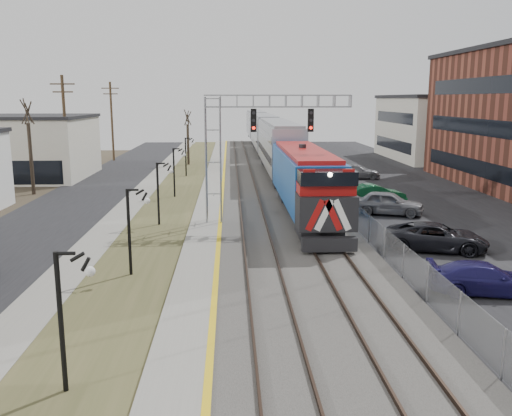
{
  "coord_description": "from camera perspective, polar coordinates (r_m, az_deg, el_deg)",
  "views": [
    {
      "loc": [
        0.55,
        -5.75,
        7.89
      ],
      "look_at": [
        1.8,
        20.39,
        2.6
      ],
      "focal_mm": 38.0,
      "sensor_mm": 36.0,
      "label": 1
    }
  ],
  "objects": [
    {
      "name": "street_west",
      "position": [
        43.22,
        -18.89,
        0.31
      ],
      "size": [
        7.0,
        120.0,
        0.04
      ],
      "primitive_type": "cube",
      "color": "black",
      "rests_on": "ground"
    },
    {
      "name": "sidewalk",
      "position": [
        42.18,
        -13.01,
        0.4
      ],
      "size": [
        2.0,
        120.0,
        0.08
      ],
      "primitive_type": "cube",
      "color": "gray",
      "rests_on": "ground"
    },
    {
      "name": "grass_median",
      "position": [
        41.75,
        -8.95,
        0.43
      ],
      "size": [
        4.0,
        120.0,
        0.06
      ],
      "primitive_type": "cube",
      "color": "#444726",
      "rests_on": "ground"
    },
    {
      "name": "platform",
      "position": [
        41.52,
        -4.84,
        0.6
      ],
      "size": [
        2.0,
        120.0,
        0.24
      ],
      "primitive_type": "cube",
      "color": "gray",
      "rests_on": "ground"
    },
    {
      "name": "ballast_bed",
      "position": [
        41.63,
        2.05,
        0.63
      ],
      "size": [
        8.0,
        120.0,
        0.2
      ],
      "primitive_type": "cube",
      "color": "#595651",
      "rests_on": "ground"
    },
    {
      "name": "parking_lot",
      "position": [
        44.29,
        17.72,
        0.64
      ],
      "size": [
        16.0,
        120.0,
        0.04
      ],
      "primitive_type": "cube",
      "color": "black",
      "rests_on": "ground"
    },
    {
      "name": "platform_edge",
      "position": [
        41.47,
        -3.63,
        0.78
      ],
      "size": [
        0.24,
        120.0,
        0.01
      ],
      "primitive_type": "cube",
      "color": "gold",
      "rests_on": "platform"
    },
    {
      "name": "track_near",
      "position": [
        41.48,
        -0.7,
        0.85
      ],
      "size": [
        1.58,
        120.0,
        0.15
      ],
      "color": "#2D2119",
      "rests_on": "ballast_bed"
    },
    {
      "name": "track_far",
      "position": [
        41.75,
        4.11,
        0.89
      ],
      "size": [
        1.58,
        120.0,
        0.15
      ],
      "color": "#2D2119",
      "rests_on": "ballast_bed"
    },
    {
      "name": "train",
      "position": [
        70.92,
        1.27,
        7.4
      ],
      "size": [
        3.0,
        85.85,
        5.33
      ],
      "color": "#134B9D",
      "rests_on": "ground"
    },
    {
      "name": "signal_gantry",
      "position": [
        33.83,
        -1.62,
        7.52
      ],
      "size": [
        9.0,
        1.07,
        8.15
      ],
      "color": "gray",
      "rests_on": "ground"
    },
    {
      "name": "lampposts",
      "position": [
        25.16,
        -13.09,
        -2.41
      ],
      "size": [
        0.14,
        62.14,
        4.0
      ],
      "color": "black",
      "rests_on": "ground"
    },
    {
      "name": "fence",
      "position": [
        42.07,
        7.77,
        1.62
      ],
      "size": [
        0.04,
        120.0,
        1.6
      ],
      "primitive_type": "cube",
      "color": "gray",
      "rests_on": "ground"
    },
    {
      "name": "bare_trees",
      "position": [
        46.87,
        -19.16,
        4.44
      ],
      "size": [
        12.3,
        42.3,
        5.95
      ],
      "color": "#382D23",
      "rests_on": "ground"
    },
    {
      "name": "car_lot_c",
      "position": [
        30.04,
        18.47,
        -2.98
      ],
      "size": [
        5.68,
        3.79,
        1.45
      ],
      "primitive_type": "imported",
      "rotation": [
        0.0,
        0.0,
        1.28
      ],
      "color": "black",
      "rests_on": "ground"
    },
    {
      "name": "car_lot_d",
      "position": [
        24.2,
        22.89,
        -6.92
      ],
      "size": [
        4.67,
        2.47,
        1.29
      ],
      "primitive_type": "imported",
      "rotation": [
        0.0,
        0.0,
        1.42
      ],
      "color": "#1A164F",
      "rests_on": "ground"
    },
    {
      "name": "car_lot_e",
      "position": [
        38.36,
        13.71,
        0.47
      ],
      "size": [
        5.18,
        3.41,
        1.64
      ],
      "primitive_type": "imported",
      "rotation": [
        0.0,
        0.0,
        1.23
      ],
      "color": "slate",
      "rests_on": "ground"
    },
    {
      "name": "car_lot_f",
      "position": [
        41.74,
        12.33,
        1.34
      ],
      "size": [
        4.83,
        2.15,
        1.54
      ],
      "primitive_type": "imported",
      "rotation": [
        0.0,
        0.0,
        1.68
      ],
      "color": "#0E4825",
      "rests_on": "ground"
    },
    {
      "name": "car_lot_g",
      "position": [
        55.18,
        10.47,
        3.75
      ],
      "size": [
        4.96,
        2.3,
        1.4
      ],
      "primitive_type": "imported",
      "rotation": [
        0.0,
        0.0,
        1.5
      ],
      "color": "gray",
      "rests_on": "ground"
    }
  ]
}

